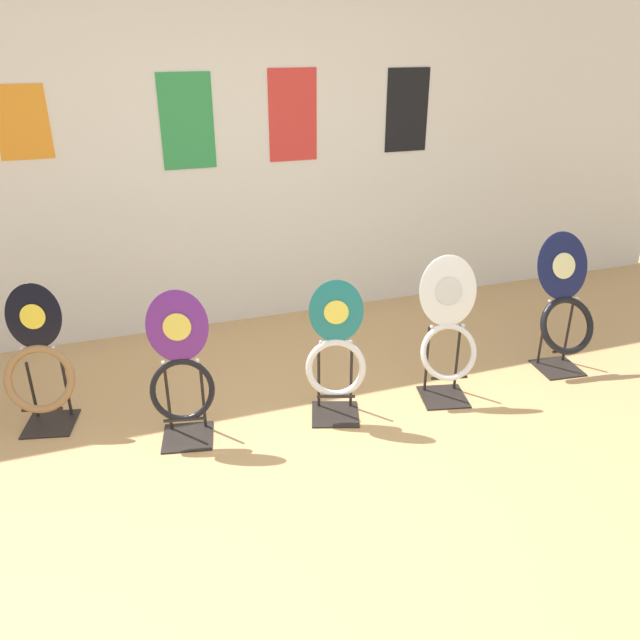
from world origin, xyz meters
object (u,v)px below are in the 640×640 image
at_px(toilet_seat_display_jazz_black, 39,368).
at_px(toilet_seat_display_white_plain, 448,329).
at_px(toilet_seat_display_navy_moon, 565,307).
at_px(toilet_seat_display_purple_note, 181,373).
at_px(toilet_seat_display_teal_sax, 336,357).

xyz_separation_m(toilet_seat_display_jazz_black, toilet_seat_display_white_plain, (2.35, -0.47, 0.08)).
relative_size(toilet_seat_display_jazz_black, toilet_seat_display_navy_moon, 0.93).
xyz_separation_m(toilet_seat_display_jazz_black, toilet_seat_display_navy_moon, (3.27, -0.39, 0.06)).
bearing_deg(toilet_seat_display_jazz_black, toilet_seat_display_purple_note, -28.05).
xyz_separation_m(toilet_seat_display_purple_note, toilet_seat_display_teal_sax, (0.87, -0.07, -0.02)).
xyz_separation_m(toilet_seat_display_teal_sax, toilet_seat_display_navy_moon, (1.65, 0.08, 0.04)).
height_order(toilet_seat_display_jazz_black, toilet_seat_display_navy_moon, toilet_seat_display_navy_moon).
xyz_separation_m(toilet_seat_display_purple_note, toilet_seat_display_navy_moon, (2.53, 0.01, 0.02)).
xyz_separation_m(toilet_seat_display_jazz_black, toilet_seat_display_teal_sax, (1.62, -0.47, 0.02)).
xyz_separation_m(toilet_seat_display_teal_sax, toilet_seat_display_white_plain, (0.73, -0.00, 0.07)).
relative_size(toilet_seat_display_teal_sax, toilet_seat_display_navy_moon, 0.94).
distance_m(toilet_seat_display_purple_note, toilet_seat_display_teal_sax, 0.88).
bearing_deg(toilet_seat_display_navy_moon, toilet_seat_display_purple_note, -179.76).
distance_m(toilet_seat_display_white_plain, toilet_seat_display_navy_moon, 0.93).
bearing_deg(toilet_seat_display_purple_note, toilet_seat_display_navy_moon, 0.24).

